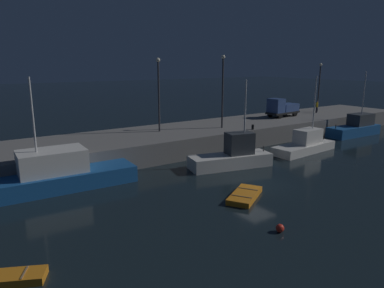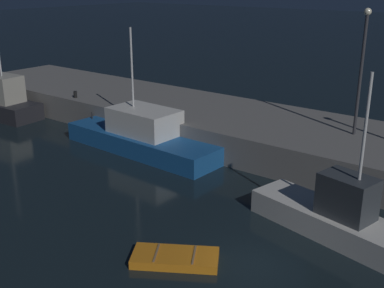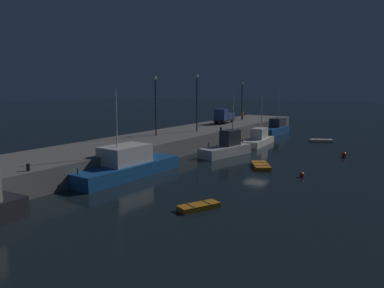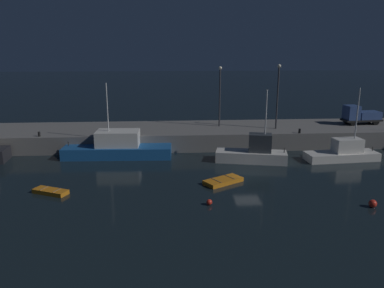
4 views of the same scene
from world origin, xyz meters
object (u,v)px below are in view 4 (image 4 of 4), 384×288
Objects in this scene: fishing_boat_orange at (343,153)px; bollard_central at (39,134)px; lamp_post_west at (220,92)px; lamp_post_east at (278,92)px; utility_truck at (360,115)px; bollard_west at (300,131)px; rowboat_white_mid at (223,181)px; dinghy_red_small at (51,191)px; fishing_boat_white at (118,147)px; mooring_buoy_mid at (373,204)px; fishing_boat_blue at (253,153)px; mooring_buoy_near at (209,202)px.

fishing_boat_orange is 15.08× the size of bollard_central.
lamp_post_west is 0.96× the size of lamp_post_east.
utility_truck is 9.69× the size of bollard_west.
fishing_boat_orange is 2.07× the size of rowboat_white_mid.
bollard_central reaches higher than dinghy_red_small.
utility_truck is 10.91m from bollard_west.
fishing_boat_white is 20.56m from lamp_post_east.
mooring_buoy_mid is at bearing -10.22° from dinghy_red_small.
fishing_boat_orange is at bearing -0.02° from fishing_boat_blue.
bollard_central is (-30.66, 17.44, 2.05)m from mooring_buoy_mid.
fishing_boat_orange is 15.65m from rowboat_white_mid.
bollard_west is (-9.79, -4.74, -0.94)m from utility_truck.
lamp_post_west is 11.07m from bollard_west.
mooring_buoy_mid is at bearing -62.38° from fishing_boat_blue.
utility_truck is 9.60× the size of bollard_central.
utility_truck is at bearing 25.53° from dinghy_red_small.
lamp_post_west is 7.22m from lamp_post_east.
lamp_post_east is 12.54m from utility_truck.
rowboat_white_mid is at bearing 149.96° from mooring_buoy_mid.
utility_truck reaches higher than bollard_west.
fishing_boat_white reaches higher than bollard_west.
utility_truck is at bearing -0.16° from lamp_post_west.
bollard_central is at bearing 179.17° from bollard_west.
fishing_boat_blue is 14.26m from mooring_buoy_mid.
utility_truck is (6.29, 9.12, 2.47)m from fishing_boat_orange.
fishing_boat_white is 31.88m from utility_truck.
fishing_boat_blue reaches higher than bollard_west.
mooring_buoy_near is (-16.15, -11.29, -0.60)m from fishing_boat_orange.
fishing_boat_blue is 12.59× the size of mooring_buoy_mid.
bollard_central is (-9.15, 1.63, 1.30)m from fishing_boat_white.
lamp_post_east is 14.91× the size of bollard_west.
rowboat_white_mid is 6.28× the size of mooring_buoy_mid.
utility_truck is at bearing 9.32° from lamp_post_east.
bollard_west is at bearing 33.77° from fishing_boat_blue.
bollard_west is at bearing -154.18° from utility_truck.
lamp_post_west is 14.17× the size of bollard_central.
bollard_central reaches higher than rowboat_white_mid.
lamp_post_west reaches higher than fishing_boat_blue.
lamp_post_west reaches higher than rowboat_white_mid.
dinghy_red_small is 26.38m from mooring_buoy_mid.
lamp_post_east reaches higher than mooring_buoy_near.
rowboat_white_mid is 0.76× the size of utility_truck.
fishing_boat_white is at bearing 143.68° from mooring_buoy_mid.
lamp_post_west is 19.11m from utility_truck.
rowboat_white_mid is 7.28× the size of bollard_central.
fishing_boat_orange reaches higher than utility_truck.
lamp_post_east is (10.54, 18.45, 6.53)m from mooring_buoy_near.
lamp_post_west is at bearing 112.64° from mooring_buoy_mid.
bollard_central is (-4.69, 12.76, 2.18)m from dinghy_red_small.
fishing_boat_white is at bearing 121.32° from mooring_buoy_near.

